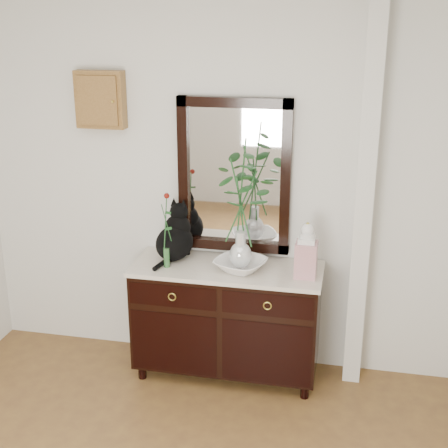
% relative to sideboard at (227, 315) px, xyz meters
% --- Properties ---
extents(wall_back, '(3.60, 0.04, 2.70)m').
position_rel_sideboard_xyz_m(wall_back, '(-0.10, 0.25, 0.88)').
color(wall_back, silver).
rests_on(wall_back, ground).
extents(pilaster, '(0.12, 0.20, 2.70)m').
position_rel_sideboard_xyz_m(pilaster, '(0.90, 0.17, 0.88)').
color(pilaster, silver).
rests_on(pilaster, ground).
extents(sideboard, '(1.33, 0.52, 0.82)m').
position_rel_sideboard_xyz_m(sideboard, '(0.00, 0.00, 0.00)').
color(sideboard, black).
rests_on(sideboard, ground).
extents(wall_mirror, '(0.80, 0.06, 1.10)m').
position_rel_sideboard_xyz_m(wall_mirror, '(-0.00, 0.24, 0.97)').
color(wall_mirror, black).
rests_on(wall_mirror, wall_back).
extents(key_cabinet, '(0.35, 0.10, 0.40)m').
position_rel_sideboard_xyz_m(key_cabinet, '(-0.95, 0.21, 1.48)').
color(key_cabinet, brown).
rests_on(key_cabinet, wall_back).
extents(cat, '(0.35, 0.40, 0.41)m').
position_rel_sideboard_xyz_m(cat, '(-0.40, 0.07, 0.58)').
color(cat, black).
rests_on(cat, sideboard).
extents(lotus_bowl, '(0.44, 0.44, 0.08)m').
position_rel_sideboard_xyz_m(lotus_bowl, '(0.10, -0.04, 0.42)').
color(lotus_bowl, white).
rests_on(lotus_bowl, sideboard).
extents(vase_branches, '(0.51, 0.51, 0.92)m').
position_rel_sideboard_xyz_m(vase_branches, '(0.10, -0.04, 0.86)').
color(vase_branches, silver).
rests_on(vase_branches, lotus_bowl).
extents(bud_vase_rose, '(0.08, 0.08, 0.55)m').
position_rel_sideboard_xyz_m(bud_vase_rose, '(-0.41, -0.09, 0.65)').
color(bud_vase_rose, '#326633').
rests_on(bud_vase_rose, sideboard).
extents(ginger_jar, '(0.15, 0.15, 0.39)m').
position_rel_sideboard_xyz_m(ginger_jar, '(0.55, -0.05, 0.57)').
color(ginger_jar, white).
rests_on(ginger_jar, sideboard).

